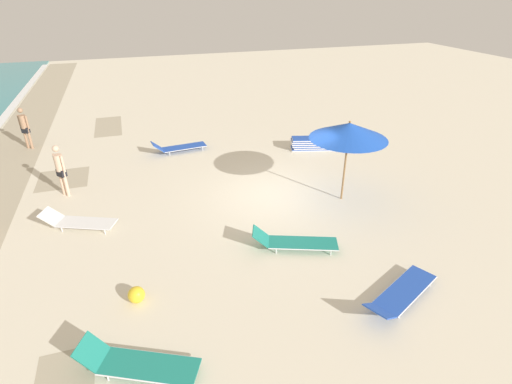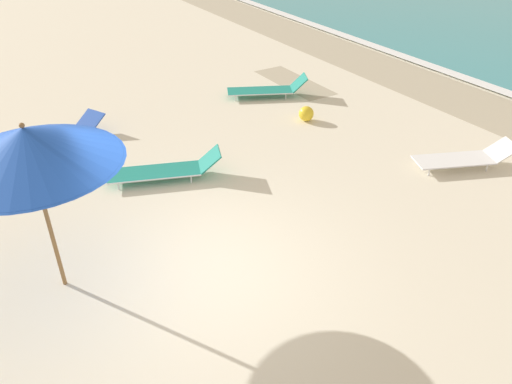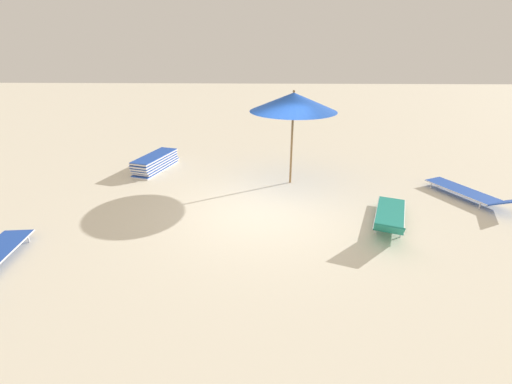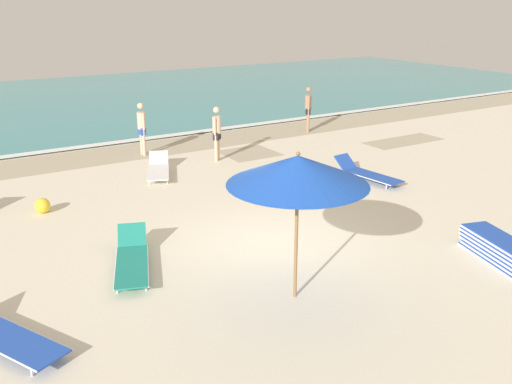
{
  "view_description": "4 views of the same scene",
  "coord_description": "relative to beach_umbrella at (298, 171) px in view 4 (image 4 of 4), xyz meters",
  "views": [
    {
      "loc": [
        -10.89,
        4.37,
        6.32
      ],
      "look_at": [
        -0.93,
        1.15,
        0.79
      ],
      "focal_mm": 28.0,
      "sensor_mm": 36.0,
      "label": 1
    },
    {
      "loc": [
        5.48,
        -2.35,
        5.21
      ],
      "look_at": [
        -0.07,
        1.1,
        1.06
      ],
      "focal_mm": 35.0,
      "sensor_mm": 36.0,
      "label": 2
    },
    {
      "loc": [
        -0.08,
        7.62,
        3.75
      ],
      "look_at": [
        0.12,
        0.85,
        0.83
      ],
      "focal_mm": 24.0,
      "sensor_mm": 36.0,
      "label": 3
    },
    {
      "loc": [
        -6.12,
        -9.09,
        5.01
      ],
      "look_at": [
        -0.08,
        0.66,
        1.1
      ],
      "focal_mm": 40.0,
      "sensor_mm": 36.0,
      "label": 4
    }
  ],
  "objects": [
    {
      "name": "beach_umbrella",
      "position": [
        0.0,
        0.0,
        0.0
      ],
      "size": [
        2.39,
        2.39,
        2.65
      ],
      "color": "olive",
      "rests_on": "ground_plane"
    },
    {
      "name": "sun_lounger_mid_beach_solo",
      "position": [
        0.78,
        8.07,
        -2.12
      ],
      "size": [
        1.39,
        2.16,
        0.5
      ],
      "rotation": [
        0.0,
        0.0,
        -0.41
      ],
      "color": "white",
      "rests_on": "ground_plane"
    },
    {
      "name": "beach_ball",
      "position": [
        -2.85,
        6.65,
        -2.14
      ],
      "size": [
        0.38,
        0.38,
        0.38
      ],
      "color": "yellow",
      "rests_on": "ground_plane"
    },
    {
      "name": "beachgoer_wading_adult",
      "position": [
        3.05,
        8.62,
        -1.33
      ],
      "size": [
        0.35,
        0.34,
        1.76
      ],
      "rotation": [
        0.0,
        0.0,
        0.75
      ],
      "color": "beige",
      "rests_on": "ground_plane"
    },
    {
      "name": "beachgoer_strolling_adult",
      "position": [
        8.1,
        10.49,
        -1.33
      ],
      "size": [
        0.31,
        0.39,
        1.76
      ],
      "rotation": [
        0.0,
        0.0,
        1.01
      ],
      "color": "#A37A5B",
      "rests_on": "ground_plane"
    },
    {
      "name": "sun_lounger_near_water_left",
      "position": [
        -4.63,
        1.07,
        -2.13
      ],
      "size": [
        1.57,
        2.36,
        0.47
      ],
      "rotation": [
        0.0,
        0.0,
        0.46
      ],
      "color": "blue",
      "rests_on": "ground_plane"
    },
    {
      "name": "ground_plane",
      "position": [
        0.81,
        1.84,
        -2.41
      ],
      "size": [
        60.0,
        60.0,
        0.16
      ],
      "color": "beige"
    },
    {
      "name": "beachgoer_shoreline_child",
      "position": [
        1.26,
        10.55,
        -1.33
      ],
      "size": [
        0.27,
        0.45,
        1.76
      ],
      "rotation": [
        0.0,
        0.0,
        1.61
      ],
      "color": "beige",
      "rests_on": "ground_plane"
    },
    {
      "name": "sun_lounger_beside_umbrella",
      "position": [
        5.75,
        4.47,
        -2.12
      ],
      "size": [
        0.84,
        2.28,
        0.54
      ],
      "rotation": [
        0.0,
        0.0,
        0.11
      ],
      "color": "blue",
      "rests_on": "ground_plane"
    },
    {
      "name": "ocean_water",
      "position": [
        0.81,
        22.12,
        -2.3
      ],
      "size": [
        60.0,
        19.54,
        0.07
      ],
      "color": "teal",
      "rests_on": "ground_plane"
    },
    {
      "name": "lounger_stack",
      "position": [
        4.31,
        -1.0,
        -2.08
      ],
      "size": [
        1.12,
        2.02,
        0.49
      ],
      "rotation": [
        0.0,
        0.0,
        -0.28
      ],
      "color": "blue",
      "rests_on": "ground_plane"
    },
    {
      "name": "sun_lounger_near_water_right",
      "position": [
        -2.07,
        2.54,
        -2.12
      ],
      "size": [
        1.37,
        2.32,
        0.54
      ],
      "rotation": [
        0.0,
        0.0,
        -0.36
      ],
      "color": "#1E8475",
      "rests_on": "ground_plane"
    }
  ]
}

